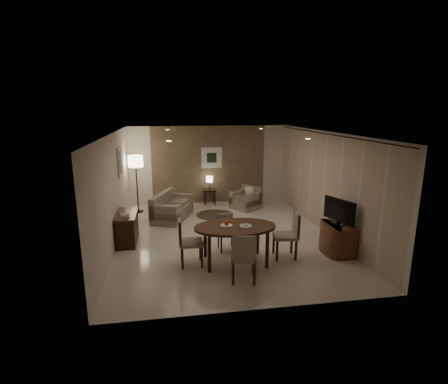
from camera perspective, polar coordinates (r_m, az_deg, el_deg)
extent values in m
cube|color=beige|center=(9.31, 0.20, -7.19)|extent=(5.50, 7.00, 0.00)
cube|color=white|center=(8.72, 0.22, 9.64)|extent=(5.50, 7.00, 0.00)
cube|color=#79654B|center=(12.32, -2.51, 4.47)|extent=(5.50, 0.00, 2.70)
cube|color=beige|center=(8.89, -17.54, 0.27)|extent=(0.00, 7.00, 2.70)
cube|color=beige|center=(9.75, 16.36, 1.49)|extent=(0.00, 7.00, 2.70)
cube|color=#79654B|center=(12.31, -2.50, 4.46)|extent=(3.96, 0.03, 2.70)
cylinder|color=black|center=(9.54, 16.50, 9.07)|extent=(0.03, 6.80, 0.03)
cube|color=silver|center=(12.26, -2.03, 5.61)|extent=(0.72, 0.03, 0.72)
cube|color=black|center=(12.24, -2.02, 5.60)|extent=(0.34, 0.01, 0.34)
cube|color=silver|center=(9.97, -16.65, 4.65)|extent=(0.03, 0.60, 0.80)
cube|color=gray|center=(9.96, -16.57, 4.66)|extent=(0.01, 0.46, 0.64)
cylinder|color=white|center=(6.81, -9.01, 8.22)|extent=(0.10, 0.10, 0.01)
cylinder|color=white|center=(7.38, 13.53, 8.42)|extent=(0.10, 0.10, 0.01)
cylinder|color=white|center=(10.40, -9.23, 10.02)|extent=(0.10, 0.10, 0.01)
cylinder|color=white|center=(10.78, 6.06, 10.24)|extent=(0.10, 0.10, 0.01)
cylinder|color=white|center=(7.54, 0.41, -5.47)|extent=(0.26, 0.26, 0.02)
cylinder|color=white|center=(7.52, 3.56, -5.54)|extent=(0.26, 0.26, 0.02)
sphere|color=#B52214|center=(7.52, 0.41, -5.09)|extent=(0.09, 0.09, 0.09)
cube|color=white|center=(7.51, 3.57, -5.38)|extent=(0.12, 0.08, 0.03)
cylinder|color=#423A25|center=(11.07, -1.52, -3.73)|extent=(1.16, 1.16, 0.01)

